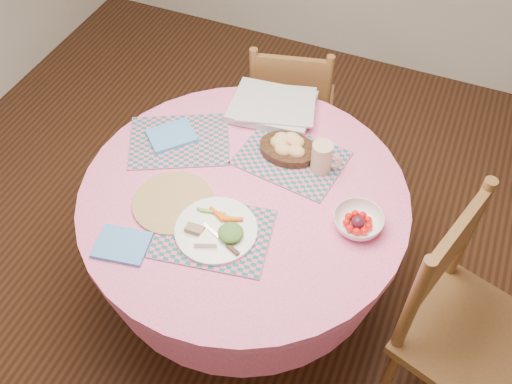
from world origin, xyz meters
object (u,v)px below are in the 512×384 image
at_px(dining_table, 244,225).
at_px(latte_mug, 322,157).
at_px(chair_right, 463,324).
at_px(wicker_trivet, 173,202).
at_px(bread_bowl, 288,146).
at_px(fruit_bowl, 358,222).
at_px(dinner_plate, 217,230).
at_px(chair_back, 291,108).

bearing_deg(dining_table, latte_mug, 44.65).
xyz_separation_m(dining_table, chair_right, (0.88, -0.09, -0.02)).
relative_size(dining_table, latte_mug, 9.81).
height_order(chair_right, wicker_trivet, chair_right).
xyz_separation_m(chair_right, bread_bowl, (-0.80, 0.35, 0.25)).
relative_size(dining_table, wicker_trivet, 4.13).
bearing_deg(fruit_bowl, chair_right, -13.00).
distance_m(dinner_plate, latte_mug, 0.50).
height_order(wicker_trivet, bread_bowl, bread_bowl).
distance_m(dining_table, dinner_plate, 0.30).
xyz_separation_m(dining_table, wicker_trivet, (-0.22, -0.15, 0.20)).
relative_size(dining_table, dinner_plate, 4.25).
relative_size(chair_right, bread_bowl, 4.47).
height_order(dining_table, dinner_plate, dinner_plate).
height_order(dining_table, chair_right, chair_right).
bearing_deg(dining_table, wicker_trivet, -146.42).
distance_m(chair_back, dinner_plate, 1.08).
bearing_deg(wicker_trivet, latte_mug, 39.66).
relative_size(bread_bowl, latte_mug, 1.82).
bearing_deg(chair_right, chair_back, 64.41).
distance_m(chair_back, wicker_trivet, 1.02).
height_order(chair_back, fruit_bowl, chair_back).
xyz_separation_m(chair_back, latte_mug, (0.33, -0.60, 0.36)).
distance_m(dining_table, chair_right, 0.89).
relative_size(bread_bowl, fruit_bowl, 1.08).
distance_m(dining_table, latte_mug, 0.41).
height_order(dining_table, chair_back, chair_back).
distance_m(bread_bowl, latte_mug, 0.16).
height_order(dinner_plate, bread_bowl, bread_bowl).
distance_m(chair_back, latte_mug, 0.77).
relative_size(latte_mug, fruit_bowl, 0.59).
bearing_deg(wicker_trivet, dining_table, 33.58).
distance_m(dining_table, chair_back, 0.84).
bearing_deg(wicker_trivet, dinner_plate, -16.66).
bearing_deg(dining_table, fruit_bowl, 1.85).
bearing_deg(dining_table, chair_back, 97.36).
bearing_deg(wicker_trivet, bread_bowl, 53.71).
relative_size(dinner_plate, bread_bowl, 1.27).
distance_m(wicker_trivet, fruit_bowl, 0.67).
distance_m(dining_table, wicker_trivet, 0.33).
height_order(dinner_plate, latte_mug, latte_mug).
xyz_separation_m(chair_back, dinner_plate, (0.10, -1.03, 0.31)).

